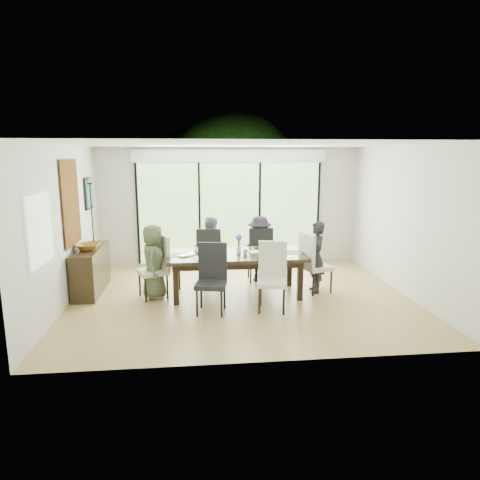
{
  "coord_description": "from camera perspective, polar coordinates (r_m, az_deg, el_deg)",
  "views": [
    {
      "loc": [
        -0.82,
        -7.35,
        2.53
      ],
      "look_at": [
        0.0,
        0.25,
        1.0
      ],
      "focal_mm": 32.0,
      "sensor_mm": 36.0,
      "label": 1
    }
  ],
  "objects": [
    {
      "name": "table_apron",
      "position": [
        7.76,
        -0.48,
        -2.72
      ],
      "size": [
        2.27,
        0.93,
        0.1
      ],
      "primitive_type": "cube",
      "color": "black",
      "rests_on": "floor"
    },
    {
      "name": "table_leg_fr",
      "position": [
        7.61,
        8.0,
        -5.4
      ],
      "size": [
        0.09,
        0.09,
        0.71
      ],
      "primitive_type": "cube",
      "color": "black",
      "rests_on": "floor"
    },
    {
      "name": "laptop",
      "position": [
        7.59,
        -6.81,
        -2.04
      ],
      "size": [
        0.4,
        0.39,
        0.03
      ],
      "primitive_type": "imported",
      "rotation": [
        0.0,
        0.0,
        0.77
      ],
      "color": "silver",
      "rests_on": "table_top"
    },
    {
      "name": "table_top",
      "position": [
        7.73,
        -0.48,
        -2.05
      ],
      "size": [
        2.47,
        1.13,
        0.06
      ],
      "primitive_type": "cube",
      "color": "black",
      "rests_on": "floor"
    },
    {
      "name": "candle",
      "position": [
        8.55,
        -19.43,
        7.49
      ],
      "size": [
        0.03,
        0.03,
        0.09
      ],
      "primitive_type": "cylinder",
      "color": "silver",
      "rests_on": "sideboard"
    },
    {
      "name": "book",
      "position": [
        7.8,
        1.31,
        -1.63
      ],
      "size": [
        0.19,
        0.24,
        0.02
      ],
      "primitive_type": "imported",
      "rotation": [
        0.0,
        0.0,
        0.07
      ],
      "color": "white",
      "rests_on": "table_top"
    },
    {
      "name": "table_leg_bl",
      "position": [
        8.22,
        -8.31,
        -4.14
      ],
      "size": [
        0.09,
        0.09,
        0.71
      ],
      "primitive_type": "cube",
      "color": "black",
      "rests_on": "floor"
    },
    {
      "name": "platter_base",
      "position": [
        7.4,
        -4.5,
        -2.31
      ],
      "size": [
        0.27,
        0.27,
        0.02
      ],
      "primitive_type": "cube",
      "color": "white",
      "rests_on": "table_top"
    },
    {
      "name": "cup_c",
      "position": [
        7.93,
        5.21,
        -1.17
      ],
      "size": [
        0.16,
        0.16,
        0.1
      ],
      "primitive_type": "imported",
      "rotation": [
        0.0,
        0.0,
        3.44
      ],
      "color": "white",
      "rests_on": "table_top"
    },
    {
      "name": "wall_left",
      "position": [
        7.76,
        -22.49,
        1.71
      ],
      "size": [
        0.02,
        5.0,
        2.7
      ],
      "primitive_type": "cube",
      "color": "silver",
      "rests_on": "floor"
    },
    {
      "name": "placemat_far_l",
      "position": [
        8.09,
        -3.94,
        -1.24
      ],
      "size": [
        0.45,
        0.33,
        0.01
      ],
      "primitive_type": "cube",
      "color": "#AAC044",
      "rests_on": "table_top"
    },
    {
      "name": "chair_far_right",
      "position": [
        8.66,
        2.59,
        -1.79
      ],
      "size": [
        0.48,
        0.48,
        1.13
      ],
      "primitive_type": null,
      "rotation": [
        0.0,
        0.0,
        3.13
      ],
      "color": "black",
      "rests_on": "floor"
    },
    {
      "name": "chair_near_left",
      "position": [
        6.91,
        -3.91,
        -5.22
      ],
      "size": [
        0.56,
        0.56,
        1.13
      ],
      "primitive_type": null,
      "rotation": [
        0.0,
        0.0,
        -0.19
      ],
      "color": "black",
      "rests_on": "floor"
    },
    {
      "name": "vase",
      "position": [
        7.77,
        -0.15,
        -1.29
      ],
      "size": [
        0.08,
        0.08,
        0.12
      ],
      "primitive_type": "cylinder",
      "color": "silver",
      "rests_on": "table_top"
    },
    {
      "name": "person_right_end",
      "position": [
        8.03,
        10.09,
        -2.29
      ],
      "size": [
        0.4,
        0.63,
        1.33
      ],
      "primitive_type": "imported",
      "rotation": [
        0.0,
        0.0,
        -1.59
      ],
      "color": "black",
      "rests_on": "floor"
    },
    {
      "name": "table_leg_fl",
      "position": [
        7.39,
        -8.55,
        -5.91
      ],
      "size": [
        0.09,
        0.09,
        0.71
      ],
      "primitive_type": "cube",
      "color": "black",
      "rests_on": "floor"
    },
    {
      "name": "wall_back",
      "position": [
        9.96,
        -1.39,
        4.52
      ],
      "size": [
        6.0,
        0.02,
        2.7
      ],
      "primitive_type": "cube",
      "color": "beige",
      "rests_on": "floor"
    },
    {
      "name": "placemat_far_r",
      "position": [
        8.18,
        3.07,
        -1.08
      ],
      "size": [
        0.45,
        0.33,
        0.01
      ],
      "primitive_type": "cube",
      "color": "#7CAA3C",
      "rests_on": "table_top"
    },
    {
      "name": "person_far_left",
      "position": [
        8.53,
        -4.04,
        -1.34
      ],
      "size": [
        0.66,
        0.46,
        1.33
      ],
      "primitive_type": "imported",
      "rotation": [
        0.0,
        0.0,
        3.02
      ],
      "color": "slate",
      "rests_on": "floor"
    },
    {
      "name": "wall_right",
      "position": [
        8.37,
        21.17,
        2.45
      ],
      "size": [
        0.02,
        5.0,
        2.7
      ],
      "primitive_type": "cube",
      "color": "white",
      "rests_on": "floor"
    },
    {
      "name": "foliage_mid",
      "position": [
        13.22,
        -0.86,
        8.16
      ],
      "size": [
        4.0,
        4.0,
        4.0
      ],
      "primitive_type": "sphere",
      "color": "#14380F",
      "rests_on": "ground"
    },
    {
      "name": "art_canvas",
      "position": [
        9.33,
        -19.44,
        5.89
      ],
      "size": [
        0.01,
        0.45,
        0.55
      ],
      "primitive_type": "cube",
      "color": "#1B5157",
      "rests_on": "wall_left"
    },
    {
      "name": "blinds_header",
      "position": [
        9.84,
        -1.4,
        11.15
      ],
      "size": [
        4.4,
        0.06,
        0.28
      ],
      "primitive_type": "cube",
      "color": "white",
      "rests_on": "wall_back"
    },
    {
      "name": "candlestick_pan",
      "position": [
        8.55,
        -19.41,
        7.12
      ],
      "size": [
        0.09,
        0.09,
        0.03
      ],
      "primitive_type": "cylinder",
      "color": "black",
      "rests_on": "sideboard"
    },
    {
      "name": "mullion_a",
      "position": [
        9.98,
        -13.49,
        3.35
      ],
      "size": [
        0.05,
        0.04,
        2.3
      ],
      "primitive_type": "cube",
      "color": "black",
      "rests_on": "wall_back"
    },
    {
      "name": "deck",
      "position": [
        11.08,
        -1.74,
        -2.14
      ],
      "size": [
        6.0,
        1.8,
        0.1
      ],
      "primitive_type": "cube",
      "color": "brown",
      "rests_on": "ground"
    },
    {
      "name": "mullion_c",
      "position": [
        10.01,
        2.64,
        3.68
      ],
      "size": [
        0.05,
        0.04,
        2.3
      ],
      "primitive_type": "cube",
      "color": "black",
      "rests_on": "wall_back"
    },
    {
      "name": "glass_doors",
      "position": [
        9.94,
        -1.37,
        3.63
      ],
      "size": [
        4.2,
        0.02,
        2.3
      ],
      "primitive_type": "cube",
      "color": "#598C3F",
      "rests_on": "wall_back"
    },
    {
      "name": "floor",
      "position": [
        7.82,
        0.2,
        -7.6
      ],
      "size": [
        6.0,
        5.0,
        0.01
      ],
      "primitive_type": "cube",
      "color": "olive",
      "rests_on": "ground"
    },
    {
      "name": "cup_a",
      "position": [
        7.83,
        -5.7,
        -1.34
      ],
      "size": [
        0.15,
        0.15,
        0.1
      ],
      "primitive_type": "imported",
      "rotation": [
        0.0,
        0.0,
        0.23
      ],
      "color": "white",
      "rests_on": "table_top"
    },
    {
      "name": "placemat_paper",
      "position": [
        7.4,
        -4.5,
        -2.43
      ],
      "size": [
        0.45,
        0.33,
        0.01
      ],
      "primitive_type": "cube",
      "color": "white",
      "rests_on": "table_top"
    },
    {
      "name": "person_left_end",
      "position": [
        7.75,
        -11.45,
        -2.83
      ],
      "size": [
        0.43,
        0.65,
        1.33
      ],
      "primitive_type": "imported",
      "rotation": [
        0.0,
        0.0,
        1.5
      ],
      "color": "#495438",
      "rests_on": "floor"
    },
    {
      "name": "wall_front",
      "position": [
        5.05,
        3.36,
        -2.23
      ],
      "size": [
        6.0,
        0.02,
        2.7
      ],
      "primitive_type": "cube",
      "color": "beige",
      "rests_on": "floor"
    },
    {
      "name": "tapestry",
      "position": [
        8.08,
        -21.62,
        4.63
      ],
      "size": [
        0.02,
        1.0,
        1.5
      ],
      "primitive_type": "cube",
      "color": "brown",
      "rests_on": "wall_left"
    },
    {
      "name": "rail_top",
      "position": [
        11.75,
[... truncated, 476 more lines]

